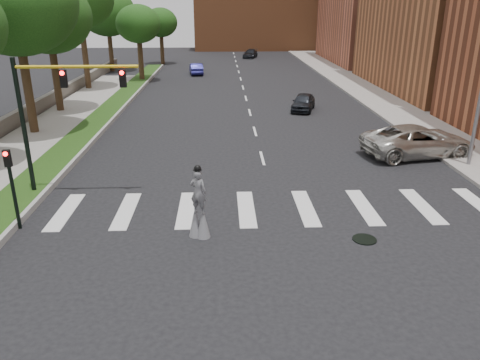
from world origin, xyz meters
TOP-DOWN VIEW (x-y plane):
  - ground_plane at (0.00, 0.00)m, footprint 160.00×160.00m
  - grass_median at (-11.50, 20.00)m, footprint 2.00×60.00m
  - median_curb at (-10.45, 20.00)m, footprint 0.20×60.00m
  - sidewalk_left at (-14.50, 10.00)m, footprint 4.00×60.00m
  - sidewalk_right at (12.50, 25.00)m, footprint 5.00×90.00m
  - stone_wall at (-17.00, 22.00)m, footprint 0.50×56.00m
  - manhole at (3.00, -2.00)m, footprint 0.90×0.90m
  - traffic_signal at (-9.78, 3.00)m, footprint 5.30×0.23m
  - secondary_signal at (-10.30, -0.50)m, footprint 0.25×0.21m
  - stilt_performer at (-3.19, -1.46)m, footprint 0.82×0.64m
  - suv_crossing at (9.00, 8.11)m, footprint 6.85×4.04m
  - car_near at (4.45, 20.60)m, footprint 2.77×4.35m
  - car_mid at (-5.37, 41.87)m, footprint 1.99×4.33m
  - car_far at (2.49, 60.41)m, footprint 2.92×4.74m
  - tree_2 at (-14.96, 13.87)m, footprint 7.67×7.67m
  - tree_3 at (-15.39, 20.74)m, footprint 6.55×6.55m
  - tree_5 at (-16.45, 45.42)m, footprint 6.97×6.97m
  - tree_6 at (-11.26, 36.70)m, footprint 4.84×4.84m
  - tree_7 at (-10.76, 52.80)m, footprint 4.76×4.76m

SIDE VIEW (x-z plane):
  - ground_plane at x=0.00m, z-range 0.00..0.00m
  - manhole at x=3.00m, z-range 0.00..0.04m
  - sidewalk_left at x=-14.50m, z-range 0.00..0.18m
  - sidewalk_right at x=12.50m, z-range 0.00..0.18m
  - grass_median at x=-11.50m, z-range 0.00..0.25m
  - median_curb at x=-10.45m, z-range 0.00..0.28m
  - stone_wall at x=-17.00m, z-range 0.00..1.10m
  - car_far at x=2.49m, z-range 0.00..1.28m
  - car_mid at x=-5.37m, z-range 0.00..1.38m
  - car_near at x=4.45m, z-range 0.00..1.38m
  - suv_crossing at x=9.00m, z-range 0.00..1.79m
  - stilt_performer at x=-3.19m, z-range -0.31..2.55m
  - secondary_signal at x=-10.30m, z-range 0.33..3.56m
  - traffic_signal at x=-9.78m, z-range 1.05..7.25m
  - tree_7 at x=-10.76m, z-range 1.81..9.59m
  - tree_6 at x=-11.26m, z-range 2.01..10.27m
  - tree_5 at x=-16.45m, z-range 2.13..12.37m
  - tree_3 at x=-15.39m, z-range 2.26..12.42m
  - tree_2 at x=-14.96m, z-range 2.53..14.17m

